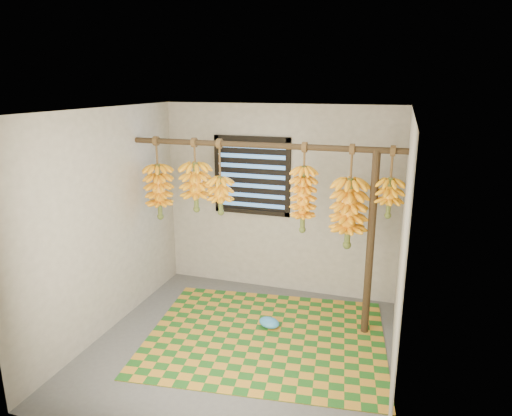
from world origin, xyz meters
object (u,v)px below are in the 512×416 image
at_px(banana_bunch_b, 196,187).
at_px(banana_bunch_e, 349,213).
at_px(banana_bunch_c, 221,195).
at_px(plastic_bag, 269,323).
at_px(banana_bunch_d, 303,199).
at_px(woven_mat, 266,336).
at_px(banana_bunch_a, 159,191).
at_px(support_post, 370,246).
at_px(banana_bunch_f, 389,198).

relative_size(banana_bunch_b, banana_bunch_e, 0.77).
bearing_deg(banana_bunch_e, banana_bunch_c, 180.00).
height_order(plastic_bag, banana_bunch_e, banana_bunch_e).
bearing_deg(banana_bunch_b, banana_bunch_d, -0.00).
bearing_deg(woven_mat, banana_bunch_e, 29.37).
bearing_deg(banana_bunch_e, banana_bunch_a, -180.00).
relative_size(banana_bunch_a, banana_bunch_c, 1.14).
bearing_deg(banana_bunch_c, banana_bunch_e, 0.00).
bearing_deg(banana_bunch_c, banana_bunch_d, 0.00).
height_order(woven_mat, banana_bunch_d, banana_bunch_d).
xyz_separation_m(banana_bunch_b, banana_bunch_e, (1.73, -0.00, -0.16)).
height_order(plastic_bag, banana_bunch_b, banana_bunch_b).
xyz_separation_m(support_post, plastic_bag, (-1.02, -0.23, -0.94)).
bearing_deg(banana_bunch_b, plastic_bag, -13.59).
xyz_separation_m(banana_bunch_d, banana_bunch_e, (0.48, 0.00, -0.11)).
xyz_separation_m(banana_bunch_e, banana_bunch_f, (0.39, 0.00, 0.20)).
height_order(plastic_bag, banana_bunch_c, banana_bunch_c).
height_order(banana_bunch_b, banana_bunch_f, same).
bearing_deg(banana_bunch_e, banana_bunch_f, 0.00).
bearing_deg(banana_bunch_c, banana_bunch_f, 0.00).
xyz_separation_m(support_post, woven_mat, (-1.00, -0.43, -0.99)).
height_order(banana_bunch_a, banana_bunch_f, same).
xyz_separation_m(banana_bunch_c, banana_bunch_f, (1.82, 0.00, 0.11)).
relative_size(woven_mat, banana_bunch_f, 3.43).
height_order(banana_bunch_c, banana_bunch_d, same).
bearing_deg(woven_mat, plastic_bag, 95.76).
distance_m(banana_bunch_e, banana_bunch_f, 0.44).
xyz_separation_m(plastic_bag, banana_bunch_c, (-0.64, 0.23, 1.36)).
xyz_separation_m(banana_bunch_c, banana_bunch_e, (1.43, 0.00, -0.09)).
xyz_separation_m(support_post, banana_bunch_b, (-1.97, 0.00, 0.50)).
height_order(banana_bunch_b, banana_bunch_c, same).
bearing_deg(banana_bunch_f, banana_bunch_d, 180.00).
bearing_deg(plastic_bag, woven_mat, -84.24).
height_order(banana_bunch_a, banana_bunch_d, same).
distance_m(woven_mat, banana_bunch_a, 2.06).
bearing_deg(woven_mat, banana_bunch_c, 147.24).
distance_m(banana_bunch_c, banana_bunch_e, 1.43).
height_order(banana_bunch_b, banana_bunch_d, same).
bearing_deg(banana_bunch_d, banana_bunch_f, 0.00).
height_order(banana_bunch_d, banana_bunch_e, same).
relative_size(woven_mat, banana_bunch_a, 2.57).
distance_m(plastic_bag, banana_bunch_a, 1.97).
bearing_deg(banana_bunch_d, woven_mat, -122.97).
relative_size(woven_mat, plastic_bag, 9.93).
relative_size(banana_bunch_d, banana_bunch_e, 0.89).
relative_size(banana_bunch_c, banana_bunch_d, 0.88).
relative_size(woven_mat, banana_bunch_b, 2.98).
height_order(banana_bunch_c, banana_bunch_f, same).
xyz_separation_m(banana_bunch_b, banana_bunch_d, (1.24, -0.00, -0.05)).
height_order(woven_mat, plastic_bag, plastic_bag).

